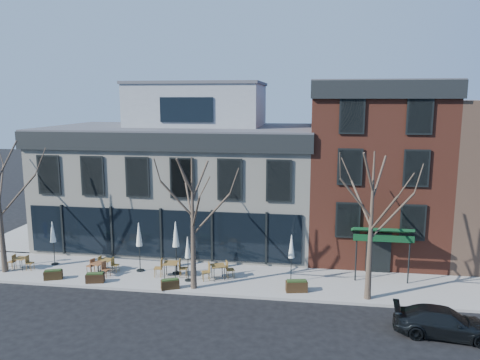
# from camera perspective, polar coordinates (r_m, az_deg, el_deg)

# --- Properties ---
(ground) EXTENTS (120.00, 120.00, 0.00)m
(ground) POSITION_cam_1_polar(r_m,az_deg,el_deg) (30.03, -9.43, -9.91)
(ground) COLOR black
(ground) RESTS_ON ground
(sidewalk_front) EXTENTS (33.50, 4.70, 0.15)m
(sidewalk_front) POSITION_cam_1_polar(r_m,az_deg,el_deg) (27.24, -4.20, -11.74)
(sidewalk_front) COLOR gray
(sidewalk_front) RESTS_ON ground
(sidewalk_side) EXTENTS (4.50, 12.00, 0.15)m
(sidewalk_side) POSITION_cam_1_polar(r_m,az_deg,el_deg) (39.83, -22.35, -5.46)
(sidewalk_side) COLOR gray
(sidewalk_side) RESTS_ON ground
(corner_building) EXTENTS (18.39, 10.39, 11.10)m
(corner_building) POSITION_cam_1_polar(r_m,az_deg,el_deg) (33.55, -6.88, 0.59)
(corner_building) COLOR beige
(corner_building) RESTS_ON ground
(red_brick_building) EXTENTS (8.20, 11.78, 11.18)m
(red_brick_building) POSITION_cam_1_polar(r_m,az_deg,el_deg) (32.38, 15.68, 1.59)
(red_brick_building) COLOR brown
(red_brick_building) RESTS_ON ground
(tree_mid) EXTENTS (3.50, 3.55, 7.04)m
(tree_mid) POSITION_cam_1_polar(r_m,az_deg,el_deg) (24.51, -5.76, -5.08)
(tree_mid) COLOR #382B21
(tree_mid) RESTS_ON sidewalk_front
(tree_right) EXTENTS (3.72, 3.77, 7.48)m
(tree_right) POSITION_cam_1_polar(r_m,az_deg,el_deg) (23.92, 15.71, -5.22)
(tree_right) COLOR #382B21
(tree_right) RESTS_ON sidewalk_front
(parked_sedan) EXTENTS (4.37, 2.14, 1.22)m
(parked_sedan) POSITION_cam_1_polar(r_m,az_deg,el_deg) (22.78, 23.62, -15.61)
(parked_sedan) COLOR black
(parked_sedan) RESTS_ON ground
(cafe_set_0) EXTENTS (1.62, 0.67, 0.85)m
(cafe_set_0) POSITION_cam_1_polar(r_m,az_deg,el_deg) (30.87, -25.16, -9.04)
(cafe_set_0) COLOR brown
(cafe_set_0) RESTS_ON sidewalk_front
(cafe_set_1) EXTENTS (1.68, 0.97, 0.87)m
(cafe_set_1) POSITION_cam_1_polar(r_m,az_deg,el_deg) (28.35, -16.90, -10.15)
(cafe_set_1) COLOR brown
(cafe_set_1) RESTS_ON sidewalk_front
(cafe_set_2) EXTENTS (1.61, 0.71, 0.83)m
(cafe_set_2) POSITION_cam_1_polar(r_m,az_deg,el_deg) (28.86, -15.99, -9.78)
(cafe_set_2) COLOR brown
(cafe_set_2) RESTS_ON sidewalk_front
(cafe_set_3) EXTENTS (1.96, 0.85, 1.01)m
(cafe_set_3) POSITION_cam_1_polar(r_m,az_deg,el_deg) (27.16, -8.44, -10.54)
(cafe_set_3) COLOR brown
(cafe_set_3) RESTS_ON sidewalk_front
(cafe_set_4) EXTENTS (1.90, 1.19, 0.99)m
(cafe_set_4) POSITION_cam_1_polar(r_m,az_deg,el_deg) (26.57, -2.68, -10.94)
(cafe_set_4) COLOR brown
(cafe_set_4) RESTS_ON sidewalk_front
(umbrella_0) EXTENTS (0.43, 0.43, 2.69)m
(umbrella_0) POSITION_cam_1_polar(r_m,az_deg,el_deg) (30.49, -21.86, -6.16)
(umbrella_0) COLOR black
(umbrella_0) RESTS_ON sidewalk_front
(umbrella_1) EXTENTS (0.47, 0.47, 2.91)m
(umbrella_1) POSITION_cam_1_polar(r_m,az_deg,el_deg) (27.85, -12.21, -6.82)
(umbrella_1) COLOR black
(umbrella_1) RESTS_ON sidewalk_front
(umbrella_2) EXTENTS (0.50, 0.50, 3.10)m
(umbrella_2) POSITION_cam_1_polar(r_m,az_deg,el_deg) (27.02, -7.84, -6.91)
(umbrella_2) COLOR black
(umbrella_2) RESTS_ON sidewalk_front
(umbrella_3) EXTENTS (0.40, 0.40, 2.53)m
(umbrella_3) POSITION_cam_1_polar(r_m,az_deg,el_deg) (26.05, -6.39, -8.45)
(umbrella_3) COLOR black
(umbrella_3) RESTS_ON sidewalk_front
(umbrella_4) EXTENTS (0.43, 0.43, 2.70)m
(umbrella_4) POSITION_cam_1_polar(r_m,az_deg,el_deg) (25.78, 6.29, -8.36)
(umbrella_4) COLOR black
(umbrella_4) RESTS_ON sidewalk_front
(planter_0) EXTENTS (1.05, 0.71, 0.55)m
(planter_0) POSITION_cam_1_polar(r_m,az_deg,el_deg) (28.57, -21.81, -10.65)
(planter_0) COLOR black
(planter_0) RESTS_ON sidewalk_front
(planter_1) EXTENTS (1.05, 0.61, 0.55)m
(planter_1) POSITION_cam_1_polar(r_m,az_deg,el_deg) (27.34, -17.25, -11.31)
(planter_1) COLOR black
(planter_1) RESTS_ON sidewalk_front
(planter_2) EXTENTS (1.03, 0.75, 0.54)m
(planter_2) POSITION_cam_1_polar(r_m,az_deg,el_deg) (25.64, -8.52, -12.42)
(planter_2) COLOR #2F210F
(planter_2) RESTS_ON sidewalk_front
(planter_3) EXTENTS (1.19, 0.66, 0.63)m
(planter_3) POSITION_cam_1_polar(r_m,az_deg,el_deg) (25.18, 6.91, -12.70)
(planter_3) COLOR #302010
(planter_3) RESTS_ON sidewalk_front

